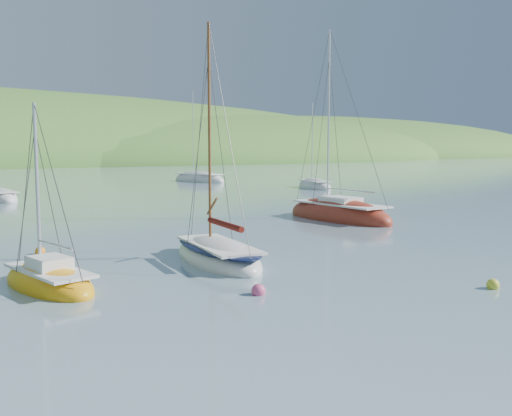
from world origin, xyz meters
TOP-DOWN VIEW (x-y plane):
  - ground at (0.00, 0.00)m, footprint 700.00×700.00m
  - daysailer_white at (-4.38, 6.41)m, footprint 3.72×7.08m
  - sloop_red at (9.25, 13.25)m, footprint 3.42×9.01m
  - sailboat_yellow at (-11.22, 6.10)m, footprint 2.63×5.24m
  - distant_sloop_b at (23.23, 54.03)m, footprint 4.86×9.79m
  - distant_sloop_d at (27.29, 35.24)m, footprint 5.02×7.81m
  - mooring_buoys at (-5.42, 3.81)m, footprint 10.60×15.54m

SIDE VIEW (x-z plane):
  - ground at x=0.00m, z-range 0.00..0.00m
  - mooring_buoys at x=-5.42m, z-range -0.10..0.34m
  - sailboat_yellow at x=-11.22m, z-range -3.17..3.50m
  - distant_sloop_d at x=27.29m, z-range -5.08..5.44m
  - distant_sloop_b at x=23.23m, z-range -6.46..6.89m
  - daysailer_white at x=-4.38m, z-range -4.94..5.40m
  - sloop_red at x=9.25m, z-range -6.34..6.81m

